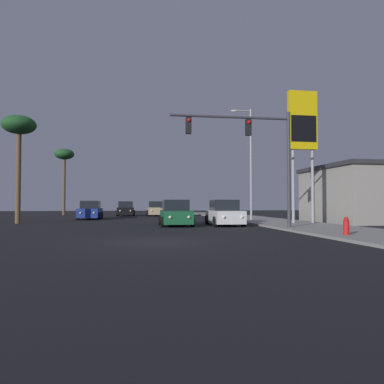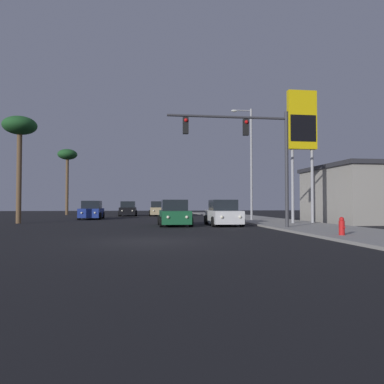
% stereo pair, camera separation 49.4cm
% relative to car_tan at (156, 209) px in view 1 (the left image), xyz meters
% --- Properties ---
extents(ground_plane, '(120.00, 120.00, 0.00)m').
position_rel_car_tan_xyz_m(ground_plane, '(-1.57, -29.11, -0.76)').
color(ground_plane, black).
extents(sidewalk_right, '(5.00, 60.00, 0.12)m').
position_rel_car_tan_xyz_m(sidewalk_right, '(7.93, -19.11, -0.70)').
color(sidewalk_right, gray).
rests_on(sidewalk_right, ground).
extents(building_gas_station, '(10.30, 8.30, 4.30)m').
position_rel_car_tan_xyz_m(building_gas_station, '(16.43, -17.35, 1.40)').
color(building_gas_station, gray).
rests_on(building_gas_station, ground).
extents(car_tan, '(2.04, 4.33, 1.68)m').
position_rel_car_tan_xyz_m(car_tan, '(0.00, 0.00, 0.00)').
color(car_tan, tan).
rests_on(car_tan, ground).
extents(car_green, '(2.04, 4.32, 1.68)m').
position_rel_car_tan_xyz_m(car_green, '(0.22, -19.34, 0.00)').
color(car_green, '#195933').
rests_on(car_green, ground).
extents(car_blue, '(2.04, 4.32, 1.68)m').
position_rel_car_tan_xyz_m(car_blue, '(-6.43, -8.31, 0.00)').
color(car_blue, navy).
rests_on(car_blue, ground).
extents(car_white, '(2.04, 4.33, 1.68)m').
position_rel_car_tan_xyz_m(car_white, '(3.42, -19.57, 0.00)').
color(car_white, silver).
rests_on(car_white, ground).
extents(car_black, '(2.04, 4.33, 1.68)m').
position_rel_car_tan_xyz_m(car_black, '(-3.44, 0.27, 0.00)').
color(car_black, black).
rests_on(car_black, ground).
extents(traffic_light_mast, '(6.83, 0.36, 6.50)m').
position_rel_car_tan_xyz_m(traffic_light_mast, '(4.27, -23.51, 3.94)').
color(traffic_light_mast, '#38383D').
rests_on(traffic_light_mast, sidewalk_right).
extents(street_lamp, '(1.74, 0.24, 9.00)m').
position_rel_car_tan_xyz_m(street_lamp, '(6.77, -14.31, 4.36)').
color(street_lamp, '#99999E').
rests_on(street_lamp, sidewalk_right).
extents(gas_station_sign, '(2.00, 0.42, 9.00)m').
position_rel_car_tan_xyz_m(gas_station_sign, '(8.91, -19.52, 5.86)').
color(gas_station_sign, '#99999E').
rests_on(gas_station_sign, sidewalk_right).
extents(fire_hydrant, '(0.24, 0.34, 0.76)m').
position_rel_car_tan_xyz_m(fire_hydrant, '(6.42, -28.86, -0.27)').
color(fire_hydrant, red).
rests_on(fire_hydrant, sidewalk_right).
extents(palm_tree_far, '(2.40, 2.40, 8.26)m').
position_rel_car_tan_xyz_m(palm_tree_far, '(-11.15, 4.89, 6.40)').
color(palm_tree_far, brown).
rests_on(palm_tree_far, ground).
extents(palm_tree_near, '(2.40, 2.40, 7.78)m').
position_rel_car_tan_xyz_m(palm_tree_near, '(-10.69, -15.11, 5.97)').
color(palm_tree_near, brown).
rests_on(palm_tree_near, ground).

